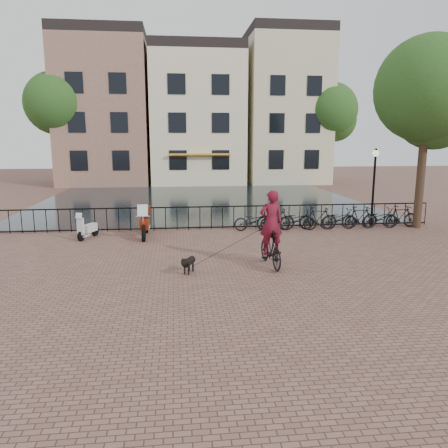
{
  "coord_description": "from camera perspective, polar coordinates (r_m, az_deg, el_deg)",
  "views": [
    {
      "loc": [
        -1.56,
        -10.83,
        3.93
      ],
      "look_at": [
        0.0,
        3.0,
        1.2
      ],
      "focal_mm": 35.0,
      "sensor_mm": 36.0,
      "label": 1
    }
  ],
  "objects": [
    {
      "name": "railing",
      "position": [
        19.2,
        -1.67,
        0.81
      ],
      "size": [
        20.0,
        0.05,
        1.02
      ],
      "color": "black",
      "rests_on": "ground"
    },
    {
      "name": "tree_near_right",
      "position": [
        21.18,
        25.12,
        15.63
      ],
      "size": [
        4.48,
        4.48,
        8.24
      ],
      "color": "black",
      "rests_on": "ground"
    },
    {
      "name": "motorcycle",
      "position": [
        17.9,
        -10.3,
        0.67
      ],
      "size": [
        0.52,
        2.09,
        1.49
      ],
      "rotation": [
        0.0,
        0.0,
        -0.01
      ],
      "color": "maroon",
      "rests_on": "ground"
    },
    {
      "name": "scooter",
      "position": [
        18.2,
        -17.37,
        -0.03
      ],
      "size": [
        0.81,
        1.28,
        1.15
      ],
      "rotation": [
        0.0,
        0.0,
        -0.4
      ],
      "color": "silver",
      "rests_on": "ground"
    },
    {
      "name": "parked_bike_0",
      "position": [
        18.86,
        3.94,
        0.44
      ],
      "size": [
        1.77,
        0.76,
        0.9
      ],
      "primitive_type": "imported",
      "rotation": [
        0.0,
        0.0,
        1.47
      ],
      "color": "black",
      "rests_on": "ground"
    },
    {
      "name": "canal_house_mid",
      "position": [
        40.93,
        -3.65,
        13.83
      ],
      "size": [
        8.0,
        9.5,
        11.8
      ],
      "color": "beige",
      "rests_on": "ground"
    },
    {
      "name": "lamp_post",
      "position": [
        20.46,
        19.04,
        6.14
      ],
      "size": [
        0.3,
        0.3,
        3.45
      ],
      "color": "black",
      "rests_on": "ground"
    },
    {
      "name": "canal_house_left",
      "position": [
        41.33,
        -15.16,
        14.15
      ],
      "size": [
        7.5,
        9.0,
        12.8
      ],
      "color": "#825F4B",
      "rests_on": "ground"
    },
    {
      "name": "parked_bike_3",
      "position": [
        19.56,
        12.18,
        0.74
      ],
      "size": [
        1.7,
        0.6,
        1.0
      ],
      "primitive_type": "imported",
      "rotation": [
        0.0,
        0.0,
        1.49
      ],
      "color": "black",
      "rests_on": "ground"
    },
    {
      "name": "parked_bike_7",
      "position": [
        21.08,
        22.02,
        0.91
      ],
      "size": [
        1.7,
        0.61,
        1.0
      ],
      "primitive_type": "imported",
      "rotation": [
        0.0,
        0.0,
        1.66
      ],
      "color": "black",
      "rests_on": "ground"
    },
    {
      "name": "tree_far_left",
      "position": [
        39.09,
        -21.1,
        14.48
      ],
      "size": [
        5.04,
        5.04,
        9.27
      ],
      "color": "black",
      "rests_on": "ground"
    },
    {
      "name": "parked_bike_4",
      "position": [
        19.89,
        14.77,
        0.65
      ],
      "size": [
        1.76,
        0.74,
        0.9
      ],
      "primitive_type": "imported",
      "rotation": [
        0.0,
        0.0,
        1.65
      ],
      "color": "black",
      "rests_on": "ground"
    },
    {
      "name": "parked_bike_2",
      "position": [
        19.29,
        9.5,
        0.55
      ],
      "size": [
        1.79,
        0.84,
        0.9
      ],
      "primitive_type": "imported",
      "rotation": [
        0.0,
        0.0,
        1.42
      ],
      "color": "black",
      "rests_on": "ground"
    },
    {
      "name": "canal_house_right",
      "position": [
        42.14,
        7.64,
        14.7
      ],
      "size": [
        7.0,
        9.0,
        13.3
      ],
      "color": "beige",
      "rests_on": "ground"
    },
    {
      "name": "cyclist",
      "position": [
        13.57,
        6.15,
        -1.17
      ],
      "size": [
        0.93,
        2.09,
        2.79
      ],
      "rotation": [
        0.0,
        0.0,
        3.24
      ],
      "color": "black",
      "rests_on": "ground"
    },
    {
      "name": "dog",
      "position": [
        13.02,
        -4.63,
        -5.24
      ],
      "size": [
        0.56,
        0.85,
        0.55
      ],
      "rotation": [
        0.0,
        0.0,
        -0.4
      ],
      "color": "black",
      "rests_on": "ground"
    },
    {
      "name": "ground",
      "position": [
        11.62,
        1.68,
        -8.66
      ],
      "size": [
        100.0,
        100.0,
        0.0
      ],
      "primitive_type": "plane",
      "color": "brown",
      "rests_on": "ground"
    },
    {
      "name": "tree_far_right",
      "position": [
        40.26,
        13.69,
        14.24
      ],
      "size": [
        4.76,
        4.76,
        8.76
      ],
      "color": "black",
      "rests_on": "ground"
    },
    {
      "name": "parked_bike_1",
      "position": [
        19.04,
        6.75,
        0.64
      ],
      "size": [
        1.68,
        0.52,
        1.0
      ],
      "primitive_type": "imported",
      "rotation": [
        0.0,
        0.0,
        1.54
      ],
      "color": "black",
      "rests_on": "ground"
    },
    {
      "name": "canal_water",
      "position": [
        28.44,
        -3.24,
        3.13
      ],
      "size": [
        20.0,
        20.0,
        0.0
      ],
      "primitive_type": "plane",
      "color": "black",
      "rests_on": "ground"
    },
    {
      "name": "parked_bike_5",
      "position": [
        20.24,
        17.29,
        0.84
      ],
      "size": [
        1.69,
        0.58,
        1.0
      ],
      "primitive_type": "imported",
      "rotation": [
        0.0,
        0.0,
        1.64
      ],
      "color": "black",
      "rests_on": "ground"
    },
    {
      "name": "parked_bike_6",
      "position": [
        20.65,
        19.69,
        0.74
      ],
      "size": [
        1.74,
        0.68,
        0.9
      ],
      "primitive_type": "imported",
      "rotation": [
        0.0,
        0.0,
        1.62
      ],
      "color": "black",
      "rests_on": "ground"
    }
  ]
}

